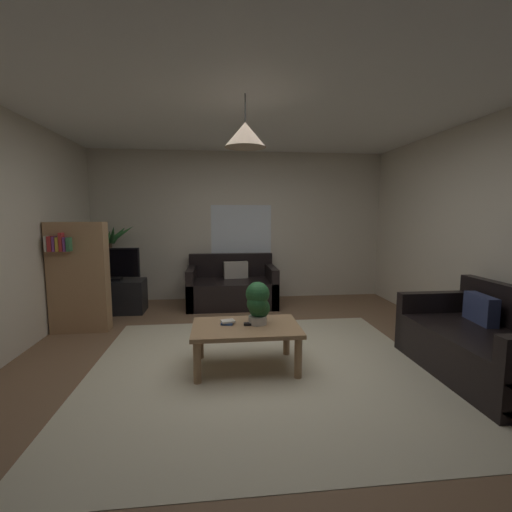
% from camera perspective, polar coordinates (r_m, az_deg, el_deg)
% --- Properties ---
extents(floor, '(5.06, 5.49, 0.02)m').
position_cam_1_polar(floor, '(3.72, 0.53, -16.99)').
color(floor, brown).
rests_on(floor, ground).
extents(rug, '(3.29, 3.02, 0.01)m').
position_cam_1_polar(rug, '(3.54, 0.94, -18.09)').
color(rug, beige).
rests_on(rug, ground).
extents(wall_back, '(5.18, 0.06, 2.57)m').
position_cam_1_polar(wall_back, '(6.17, -2.54, 4.93)').
color(wall_back, beige).
rests_on(wall_back, ground).
extents(wall_right, '(0.06, 5.49, 2.57)m').
position_cam_1_polar(wall_right, '(4.50, 34.99, 2.94)').
color(wall_right, beige).
rests_on(wall_right, ground).
extents(ceiling, '(5.06, 5.49, 0.02)m').
position_cam_1_polar(ceiling, '(3.57, 0.58, 24.54)').
color(ceiling, white).
extents(window_pane, '(1.06, 0.01, 0.97)m').
position_cam_1_polar(window_pane, '(6.14, -2.43, 3.83)').
color(window_pane, white).
extents(couch_under_window, '(1.43, 0.87, 0.82)m').
position_cam_1_polar(couch_under_window, '(5.76, -3.97, -5.36)').
color(couch_under_window, black).
rests_on(couch_under_window, ground).
extents(couch_right_side, '(0.87, 1.48, 0.82)m').
position_cam_1_polar(couch_right_side, '(3.94, 33.36, -12.38)').
color(couch_right_side, black).
rests_on(couch_right_side, ground).
extents(coffee_table, '(1.03, 0.66, 0.42)m').
position_cam_1_polar(coffee_table, '(3.45, -1.66, -12.38)').
color(coffee_table, '#A87F56').
rests_on(coffee_table, ground).
extents(book_on_table_0, '(0.13, 0.13, 0.02)m').
position_cam_1_polar(book_on_table_0, '(3.48, -4.74, -10.92)').
color(book_on_table_0, '#2D4C8C').
rests_on(book_on_table_0, coffee_table).
extents(book_on_table_1, '(0.15, 0.13, 0.02)m').
position_cam_1_polar(book_on_table_1, '(3.48, -4.63, -10.61)').
color(book_on_table_1, beige).
rests_on(book_on_table_1, coffee_table).
extents(remote_on_table_0, '(0.16, 0.06, 0.02)m').
position_cam_1_polar(remote_on_table_0, '(3.44, -0.66, -11.10)').
color(remote_on_table_0, black).
rests_on(remote_on_table_0, coffee_table).
extents(potted_plant_on_table, '(0.24, 0.26, 0.42)m').
position_cam_1_polar(potted_plant_on_table, '(3.42, 0.32, -7.60)').
color(potted_plant_on_table, beige).
rests_on(potted_plant_on_table, coffee_table).
extents(tv_stand, '(0.90, 0.44, 0.50)m').
position_cam_1_polar(tv_stand, '(5.74, -22.20, -6.17)').
color(tv_stand, black).
rests_on(tv_stand, ground).
extents(tv, '(0.79, 0.16, 0.49)m').
position_cam_1_polar(tv, '(5.63, -22.49, -1.23)').
color(tv, black).
rests_on(tv, tv_stand).
extents(potted_palm_corner, '(0.84, 0.87, 1.42)m').
position_cam_1_polar(potted_palm_corner, '(6.10, -22.81, -1.40)').
color(potted_palm_corner, '#B77051').
rests_on(potted_palm_corner, ground).
extents(bookshelf_corner, '(0.70, 0.31, 1.40)m').
position_cam_1_polar(bookshelf_corner, '(4.94, -27.13, -2.99)').
color(bookshelf_corner, '#A87F56').
rests_on(bookshelf_corner, ground).
extents(pendant_lamp, '(0.38, 0.38, 0.47)m').
position_cam_1_polar(pendant_lamp, '(3.33, -1.78, 19.27)').
color(pendant_lamp, black).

